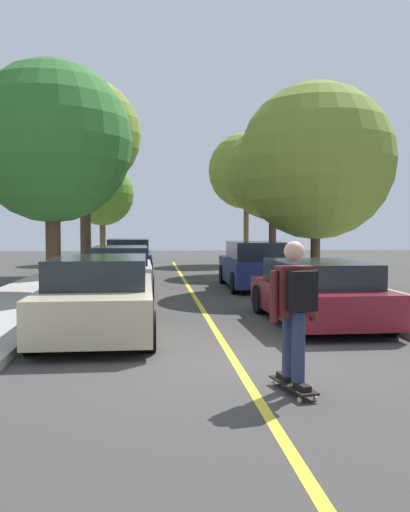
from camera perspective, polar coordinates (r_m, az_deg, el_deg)
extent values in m
plane|color=#3D3A38|center=(7.88, 3.13, -10.91)|extent=(80.00, 80.00, 0.00)
cube|color=gold|center=(11.78, 0.22, -6.30)|extent=(0.12, 39.20, 0.01)
cube|color=#BCAD89|center=(10.14, -10.76, -4.84)|extent=(1.89, 4.70, 0.69)
cube|color=black|center=(10.09, -10.79, -1.49)|extent=(1.65, 2.73, 0.49)
cylinder|color=black|center=(8.52, -5.82, -7.68)|extent=(0.23, 0.64, 0.64)
cylinder|color=black|center=(8.69, -17.39, -7.59)|extent=(0.23, 0.64, 0.64)
cylinder|color=black|center=(11.76, -5.87, -4.77)|extent=(0.23, 0.64, 0.64)
cylinder|color=black|center=(11.89, -14.26, -4.76)|extent=(0.23, 0.64, 0.64)
cube|color=#B7B7BC|center=(16.28, -8.73, -1.98)|extent=(1.88, 4.51, 0.67)
cube|color=black|center=(16.40, -8.73, 0.10)|extent=(1.63, 2.79, 0.50)
cylinder|color=black|center=(14.76, -5.71, -3.22)|extent=(0.23, 0.64, 0.64)
cylinder|color=black|center=(14.83, -12.18, -3.24)|extent=(0.23, 0.64, 0.64)
cylinder|color=black|center=(17.82, -5.86, -2.19)|extent=(0.23, 0.64, 0.64)
cylinder|color=black|center=(17.88, -11.22, -2.21)|extent=(0.23, 0.64, 0.64)
cube|color=navy|center=(22.32, -7.84, -0.60)|extent=(1.81, 4.69, 0.74)
cube|color=black|center=(22.36, -7.84, 1.05)|extent=(1.59, 2.65, 0.54)
cylinder|color=black|center=(20.69, -5.69, -1.49)|extent=(0.23, 0.64, 0.64)
cylinder|color=black|center=(20.75, -10.28, -1.51)|extent=(0.23, 0.64, 0.64)
cylinder|color=black|center=(23.96, -5.72, -0.91)|extent=(0.23, 0.64, 0.64)
cylinder|color=black|center=(24.01, -9.68, -0.93)|extent=(0.23, 0.64, 0.64)
cube|color=maroon|center=(11.19, 11.45, -4.36)|extent=(1.91, 4.18, 0.60)
cube|color=black|center=(11.06, 11.60, -1.70)|extent=(1.66, 2.72, 0.45)
cylinder|color=black|center=(12.30, 5.65, -4.43)|extent=(0.23, 0.64, 0.64)
cylinder|color=black|center=(12.77, 13.19, -4.22)|extent=(0.23, 0.64, 0.64)
cylinder|color=black|center=(9.67, 9.12, -6.44)|extent=(0.23, 0.64, 0.64)
cylinder|color=black|center=(10.26, 18.40, -6.01)|extent=(0.23, 0.64, 0.64)
cube|color=navy|center=(17.54, 5.22, -1.50)|extent=(1.89, 4.42, 0.75)
cube|color=black|center=(17.25, 5.37, 0.57)|extent=(1.65, 2.71, 0.54)
cylinder|color=black|center=(18.91, 1.88, -1.89)|extent=(0.23, 0.64, 0.64)
cylinder|color=black|center=(19.18, 6.97, -1.84)|extent=(0.23, 0.64, 0.64)
cylinder|color=black|center=(15.95, 3.11, -2.76)|extent=(0.23, 0.64, 0.64)
cylinder|color=black|center=(16.27, 9.10, -2.69)|extent=(0.23, 0.64, 0.64)
cylinder|color=#4C3823|center=(15.61, -15.38, 1.76)|extent=(0.40, 0.40, 2.94)
sphere|color=#2D6B28|center=(15.78, -15.51, 11.26)|extent=(4.36, 4.36, 4.36)
cylinder|color=#3D2D1E|center=(22.91, -12.20, 3.51)|extent=(0.44, 0.44, 4.06)
sphere|color=olive|center=(23.22, -12.29, 12.13)|extent=(4.49, 4.49, 4.49)
cylinder|color=brown|center=(30.48, -10.50, 2.12)|extent=(0.32, 0.32, 2.77)
sphere|color=#4C7A23|center=(30.53, -10.54, 6.28)|extent=(3.39, 3.39, 3.39)
cylinder|color=#4C3823|center=(17.33, 11.31, 1.50)|extent=(0.29, 0.29, 2.70)
sphere|color=olive|center=(17.44, 11.38, 9.54)|extent=(4.77, 4.77, 4.77)
cylinder|color=#3D2D1E|center=(23.25, 6.96, 2.00)|extent=(0.31, 0.31, 2.81)
sphere|color=olive|center=(23.37, 7.00, 8.56)|extent=(3.95, 3.95, 3.95)
cylinder|color=brown|center=(29.66, 4.26, 2.96)|extent=(0.27, 0.27, 3.62)
sphere|color=olive|center=(29.82, 4.28, 8.74)|extent=(4.05, 4.05, 4.05)
cylinder|color=#B2140F|center=(15.42, -14.53, -2.69)|extent=(0.20, 0.20, 0.55)
sphere|color=#B2140F|center=(15.40, -14.55, -1.44)|extent=(0.18, 0.18, 0.18)
cube|color=black|center=(6.54, 9.06, -12.98)|extent=(0.39, 0.87, 0.02)
cylinder|color=beige|center=(6.81, 7.01, -12.88)|extent=(0.04, 0.06, 0.06)
cylinder|color=beige|center=(6.89, 8.48, -12.71)|extent=(0.04, 0.06, 0.06)
cylinder|color=beige|center=(6.23, 9.71, -14.42)|extent=(0.04, 0.06, 0.06)
cylinder|color=beige|center=(6.31, 11.28, -14.19)|extent=(0.04, 0.06, 0.06)
cube|color=#99999E|center=(6.84, 7.75, -12.47)|extent=(0.11, 0.06, 0.02)
cube|color=#99999E|center=(6.26, 10.50, -13.95)|extent=(0.11, 0.06, 0.02)
cube|color=black|center=(6.72, 8.20, -12.17)|extent=(0.15, 0.28, 0.06)
cube|color=black|center=(6.34, 9.98, -13.10)|extent=(0.15, 0.28, 0.06)
cylinder|color=#283351|center=(6.54, 8.61, -8.81)|extent=(0.18, 0.18, 0.78)
cylinder|color=#283351|center=(6.33, 9.59, -9.21)|extent=(0.18, 0.18, 0.78)
cube|color=#511919|center=(6.33, 9.14, -3.57)|extent=(0.44, 0.30, 0.57)
sphere|color=tan|center=(6.30, 9.17, 0.49)|extent=(0.23, 0.23, 0.23)
cylinder|color=#511919|center=(6.24, 7.12, -4.18)|extent=(0.11, 0.11, 0.58)
cylinder|color=#511919|center=(6.45, 11.08, -3.97)|extent=(0.11, 0.11, 0.58)
cube|color=black|center=(6.16, 9.98, -3.57)|extent=(0.33, 0.24, 0.44)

